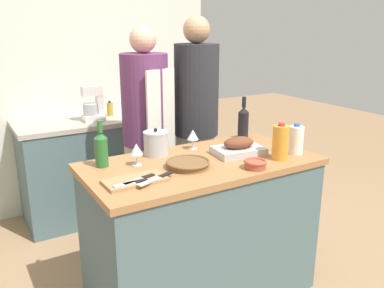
# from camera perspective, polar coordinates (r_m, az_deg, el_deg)

# --- Properties ---
(kitchen_island) EXTENTS (1.43, 0.73, 0.93)m
(kitchen_island) POSITION_cam_1_polar(r_m,az_deg,el_deg) (2.67, 1.23, -11.83)
(kitchen_island) COLOR #4C666B
(kitchen_island) RESTS_ON ground_plane
(back_counter) EXTENTS (1.74, 0.60, 0.92)m
(back_counter) POSITION_cam_1_polar(r_m,az_deg,el_deg) (3.93, -10.54, -2.64)
(back_counter) COLOR #4C666B
(back_counter) RESTS_ON ground_plane
(back_wall) EXTENTS (2.24, 0.10, 2.55)m
(back_wall) POSITION_cam_1_polar(r_m,az_deg,el_deg) (4.08, -12.90, 9.66)
(back_wall) COLOR silver
(back_wall) RESTS_ON ground_plane
(roasting_pan) EXTENTS (0.34, 0.25, 0.11)m
(roasting_pan) POSITION_cam_1_polar(r_m,az_deg,el_deg) (2.62, 6.55, -0.50)
(roasting_pan) COLOR #BCBCC1
(roasting_pan) RESTS_ON kitchen_island
(wicker_basket) EXTENTS (0.26, 0.26, 0.04)m
(wicker_basket) POSITION_cam_1_polar(r_m,az_deg,el_deg) (2.37, -0.56, -2.77)
(wicker_basket) COLOR brown
(wicker_basket) RESTS_ON kitchen_island
(cutting_board) EXTENTS (0.33, 0.18, 0.02)m
(cutting_board) POSITION_cam_1_polar(r_m,az_deg,el_deg) (2.17, -7.99, -5.11)
(cutting_board) COLOR #AD7F51
(cutting_board) RESTS_ON kitchen_island
(stock_pot) EXTENTS (0.16, 0.16, 0.18)m
(stock_pot) POSITION_cam_1_polar(r_m,az_deg,el_deg) (2.58, -5.09, 0.10)
(stock_pot) COLOR #B7B7BC
(stock_pot) RESTS_ON kitchen_island
(mixing_bowl) EXTENTS (0.13, 0.13, 0.05)m
(mixing_bowl) POSITION_cam_1_polar(r_m,az_deg,el_deg) (2.38, 8.88, -2.75)
(mixing_bowl) COLOR #A84C38
(mixing_bowl) RESTS_ON kitchen_island
(juice_jug) EXTENTS (0.10, 0.10, 0.23)m
(juice_jug) POSITION_cam_1_polar(r_m,az_deg,el_deg) (2.54, 12.31, 0.22)
(juice_jug) COLOR orange
(juice_jug) RESTS_ON kitchen_island
(milk_jug) EXTENTS (0.09, 0.09, 0.20)m
(milk_jug) POSITION_cam_1_polar(r_m,az_deg,el_deg) (2.68, 14.38, 0.58)
(milk_jug) COLOR white
(milk_jug) RESTS_ON kitchen_island
(wine_bottle_green) EXTENTS (0.08, 0.08, 0.30)m
(wine_bottle_green) POSITION_cam_1_polar(r_m,az_deg,el_deg) (2.99, 7.22, 3.15)
(wine_bottle_green) COLOR black
(wine_bottle_green) RESTS_ON kitchen_island
(wine_bottle_dark) EXTENTS (0.08, 0.08, 0.28)m
(wine_bottle_dark) POSITION_cam_1_polar(r_m,az_deg,el_deg) (2.41, -12.63, -0.63)
(wine_bottle_dark) COLOR #28662D
(wine_bottle_dark) RESTS_ON kitchen_island
(wine_glass_left) EXTENTS (0.08, 0.08, 0.13)m
(wine_glass_left) POSITION_cam_1_polar(r_m,az_deg,el_deg) (2.40, -7.81, -0.81)
(wine_glass_left) COLOR silver
(wine_glass_left) RESTS_ON kitchen_island
(wine_glass_right) EXTENTS (0.08, 0.08, 0.13)m
(wine_glass_right) POSITION_cam_1_polar(r_m,az_deg,el_deg) (2.70, 0.12, 1.25)
(wine_glass_right) COLOR silver
(wine_glass_right) RESTS_ON kitchen_island
(knife_chef) EXTENTS (0.24, 0.12, 0.01)m
(knife_chef) POSITION_cam_1_polar(r_m,az_deg,el_deg) (2.16, -4.96, -4.81)
(knife_chef) COLOR #B7B7BC
(knife_chef) RESTS_ON cutting_board
(knife_paring) EXTENTS (0.19, 0.04, 0.01)m
(knife_paring) POSITION_cam_1_polar(r_m,az_deg,el_deg) (2.11, -8.44, -5.42)
(knife_paring) COLOR #B7B7BC
(knife_paring) RESTS_ON cutting_board
(knife_bread) EXTENTS (0.20, 0.08, 0.01)m
(knife_bread) POSITION_cam_1_polar(r_m,az_deg,el_deg) (2.16, -7.30, -4.89)
(knife_bread) COLOR #B7B7BC
(knife_bread) RESTS_ON cutting_board
(stand_mixer) EXTENTS (0.18, 0.14, 0.31)m
(stand_mixer) POSITION_cam_1_polar(r_m,az_deg,el_deg) (3.63, -13.73, 5.15)
(stand_mixer) COLOR silver
(stand_mixer) RESTS_ON back_counter
(condiment_bottle_tall) EXTENTS (0.06, 0.06, 0.14)m
(condiment_bottle_tall) POSITION_cam_1_polar(r_m,az_deg,el_deg) (3.82, -11.45, 4.84)
(condiment_bottle_tall) COLOR #B28E2D
(condiment_bottle_tall) RESTS_ON back_counter
(condiment_bottle_short) EXTENTS (0.05, 0.05, 0.15)m
(condiment_bottle_short) POSITION_cam_1_polar(r_m,az_deg,el_deg) (3.96, -7.84, 5.51)
(condiment_bottle_short) COLOR #234C28
(condiment_bottle_short) RESTS_ON back_counter
(person_cook_aproned) EXTENTS (0.37, 0.39, 1.72)m
(person_cook_aproned) POSITION_cam_1_polar(r_m,az_deg,el_deg) (3.18, -6.44, 2.24)
(person_cook_aproned) COLOR beige
(person_cook_aproned) RESTS_ON ground_plane
(person_cook_guest) EXTENTS (0.35, 0.35, 1.80)m
(person_cook_guest) POSITION_cam_1_polar(r_m,az_deg,el_deg) (3.30, 0.61, 3.64)
(person_cook_guest) COLOR beige
(person_cook_guest) RESTS_ON ground_plane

